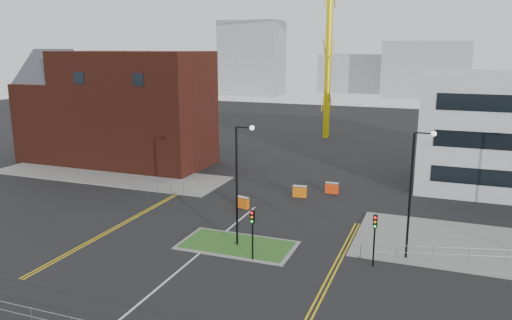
{
  "coord_description": "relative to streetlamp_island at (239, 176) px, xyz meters",
  "views": [
    {
      "loc": [
        15.64,
        -24.23,
        14.6
      ],
      "look_at": [
        0.86,
        15.0,
        5.0
      ],
      "focal_mm": 35.0,
      "sensor_mm": 36.0,
      "label": 1
    }
  ],
  "objects": [
    {
      "name": "ground",
      "position": [
        -2.22,
        -8.0,
        -5.41
      ],
      "size": [
        200.0,
        200.0,
        0.0
      ],
      "primitive_type": "plane",
      "color": "black",
      "rests_on": "ground"
    },
    {
      "name": "pavement_left",
      "position": [
        -22.22,
        14.0,
        -5.35
      ],
      "size": [
        28.0,
        8.0,
        0.12
      ],
      "primitive_type": "cube",
      "color": "slate",
      "rests_on": "ground"
    },
    {
      "name": "island_kerb",
      "position": [
        -0.22,
        0.0,
        -5.37
      ],
      "size": [
        8.6,
        4.6,
        0.08
      ],
      "primitive_type": "cube",
      "color": "slate",
      "rests_on": "ground"
    },
    {
      "name": "grass_island",
      "position": [
        -0.22,
        0.0,
        -5.35
      ],
      "size": [
        8.0,
        4.0,
        0.12
      ],
      "primitive_type": "cube",
      "color": "#22551C",
      "rests_on": "ground"
    },
    {
      "name": "brick_building",
      "position": [
        -25.19,
        20.0,
        1.44
      ],
      "size": [
        24.2,
        10.07,
        14.24
      ],
      "color": "#481B12",
      "rests_on": "ground"
    },
    {
      "name": "streetlamp_island",
      "position": [
        0.0,
        0.0,
        0.0
      ],
      "size": [
        1.46,
        0.36,
        9.18
      ],
      "color": "black",
      "rests_on": "ground"
    },
    {
      "name": "streetlamp_right_near",
      "position": [
        12.0,
        2.0,
        0.0
      ],
      "size": [
        1.46,
        0.36,
        9.18
      ],
      "color": "black",
      "rests_on": "ground"
    },
    {
      "name": "traffic_light_island",
      "position": [
        1.78,
        -2.02,
        -2.85
      ],
      "size": [
        0.28,
        0.33,
        3.65
      ],
      "color": "black",
      "rests_on": "ground"
    },
    {
      "name": "traffic_light_right",
      "position": [
        9.78,
        -0.02,
        -2.85
      ],
      "size": [
        0.28,
        0.33,
        3.65
      ],
      "color": "black",
      "rests_on": "ground"
    },
    {
      "name": "railing_left",
      "position": [
        -13.22,
        10.0,
        -4.67
      ],
      "size": [
        6.05,
        0.05,
        1.1
      ],
      "color": "gray",
      "rests_on": "ground"
    },
    {
      "name": "railing_right",
      "position": [
        18.28,
        3.5,
        -4.63
      ],
      "size": [
        19.05,
        5.05,
        1.1
      ],
      "color": "gray",
      "rests_on": "ground"
    },
    {
      "name": "centre_line",
      "position": [
        -2.22,
        -6.0,
        -5.41
      ],
      "size": [
        0.15,
        30.0,
        0.01
      ],
      "primitive_type": "cube",
      "color": "silver",
      "rests_on": "ground"
    },
    {
      "name": "yellow_left_a",
      "position": [
        -11.22,
        2.0,
        -5.41
      ],
      "size": [
        0.12,
        24.0,
        0.01
      ],
      "primitive_type": "cube",
      "color": "gold",
      "rests_on": "ground"
    },
    {
      "name": "yellow_left_b",
      "position": [
        -10.92,
        2.0,
        -5.41
      ],
      "size": [
        0.12,
        24.0,
        0.01
      ],
      "primitive_type": "cube",
      "color": "gold",
      "rests_on": "ground"
    },
    {
      "name": "yellow_right_a",
      "position": [
        7.28,
        -2.0,
        -5.41
      ],
      "size": [
        0.12,
        20.0,
        0.01
      ],
      "primitive_type": "cube",
      "color": "gold",
      "rests_on": "ground"
    },
    {
      "name": "yellow_right_b",
      "position": [
        7.58,
        -2.0,
        -5.41
      ],
      "size": [
        0.12,
        20.0,
        0.01
      ],
      "primitive_type": "cube",
      "color": "gold",
      "rests_on": "ground"
    },
    {
      "name": "skyline_a",
      "position": [
        -42.22,
        112.0,
        5.59
      ],
      "size": [
        18.0,
        12.0,
        22.0
      ],
      "primitive_type": "cube",
      "color": "gray",
      "rests_on": "ground"
    },
    {
      "name": "skyline_b",
      "position": [
        7.78,
        122.0,
        2.59
      ],
      "size": [
        24.0,
        12.0,
        16.0
      ],
      "primitive_type": "cube",
      "color": "gray",
      "rests_on": "ground"
    },
    {
      "name": "skyline_d",
      "position": [
        -10.22,
        132.0,
        0.59
      ],
      "size": [
        30.0,
        12.0,
        12.0
      ],
      "primitive_type": "cube",
      "color": "gray",
      "rests_on": "ground"
    },
    {
      "name": "barrier_left",
      "position": [
        -3.22,
        8.44,
        -4.84
      ],
      "size": [
        1.32,
        0.75,
        1.05
      ],
      "color": "#E0610C",
      "rests_on": "ground"
    },
    {
      "name": "barrier_mid",
      "position": [
        0.78,
        13.62,
        -4.8
      ],
      "size": [
        1.37,
        0.53,
        1.13
      ],
      "color": "orange",
      "rests_on": "ground"
    },
    {
      "name": "barrier_right",
      "position": [
        3.49,
        16.0,
        -4.81
      ],
      "size": [
        1.32,
        0.45,
        1.1
      ],
      "color": "#EE3D0D",
      "rests_on": "ground"
    }
  ]
}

